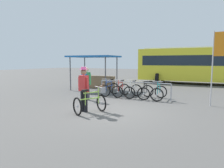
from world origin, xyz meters
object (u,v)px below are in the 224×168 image
(market_stall, at_px, (96,69))
(featured_bicycle, at_px, (93,100))
(person_with_featured_bike, at_px, (84,87))
(pedestrian_with_backpack, at_px, (86,81))
(bus_distant, at_px, (199,64))
(racked_bike_teal, at_px, (159,92))
(racked_bike_blue, at_px, (110,89))
(racked_bike_red, at_px, (121,90))
(racked_bike_white, at_px, (133,91))
(racked_bike_black, at_px, (146,92))
(banner_flag, at_px, (217,54))

(market_stall, bearing_deg, featured_bicycle, -57.18)
(person_with_featured_bike, height_order, market_stall, market_stall)
(pedestrian_with_backpack, height_order, bus_distant, bus_distant)
(racked_bike_teal, height_order, market_stall, market_stall)
(person_with_featured_bike, xyz_separation_m, market_stall, (-3.16, 5.52, 0.45))
(racked_bike_blue, distance_m, racked_bike_teal, 2.80)
(racked_bike_blue, xyz_separation_m, racked_bike_red, (0.70, 0.03, 0.00))
(racked_bike_blue, distance_m, featured_bicycle, 3.96)
(bus_distant, bearing_deg, racked_bike_teal, -95.34)
(market_stall, bearing_deg, racked_bike_teal, -18.85)
(racked_bike_blue, distance_m, racked_bike_white, 1.40)
(racked_bike_teal, distance_m, person_with_featured_bike, 4.27)
(bus_distant, bearing_deg, pedestrian_with_backpack, -110.44)
(racked_bike_black, height_order, featured_bicycle, featured_bicycle)
(pedestrian_with_backpack, bearing_deg, market_stall, 116.96)
(racked_bike_red, bearing_deg, racked_bike_blue, -177.38)
(person_with_featured_bike, relative_size, market_stall, 0.52)
(racked_bike_red, relative_size, bus_distant, 0.11)
(racked_bike_red, xyz_separation_m, racked_bike_black, (1.40, 0.06, 0.00))
(racked_bike_blue, distance_m, pedestrian_with_backpack, 1.87)
(pedestrian_with_backpack, distance_m, bus_distant, 11.30)
(racked_bike_black, distance_m, pedestrian_with_backpack, 3.10)
(racked_bike_red, bearing_deg, market_stall, 147.88)
(racked_bike_blue, height_order, featured_bicycle, featured_bicycle)
(racked_bike_blue, bearing_deg, market_stall, 139.70)
(featured_bicycle, xyz_separation_m, bus_distant, (2.19, 12.51, 1.25))
(bus_distant, bearing_deg, person_with_featured_bike, -101.66)
(pedestrian_with_backpack, height_order, market_stall, market_stall)
(racked_bike_blue, relative_size, racked_bike_teal, 0.95)
(racked_bike_blue, xyz_separation_m, pedestrian_with_backpack, (-0.33, -1.75, 0.57))
(person_with_featured_bike, distance_m, banner_flag, 5.70)
(racked_bike_blue, bearing_deg, racked_bike_white, 2.62)
(racked_bike_white, xyz_separation_m, person_with_featured_bike, (-0.37, -3.77, 0.58))
(featured_bicycle, bearing_deg, racked_bike_white, 90.24)
(featured_bicycle, bearing_deg, pedestrian_with_backpack, 131.81)
(featured_bicycle, bearing_deg, person_with_featured_bike, -177.55)
(racked_bike_teal, height_order, bus_distant, bus_distant)
(racked_bike_black, bearing_deg, bus_distant, 80.17)
(racked_bike_teal, bearing_deg, market_stall, 161.15)
(banner_flag, bearing_deg, racked_bike_white, 176.43)
(racked_bike_black, distance_m, racked_bike_teal, 0.70)
(racked_bike_blue, relative_size, bus_distant, 0.11)
(racked_bike_white, distance_m, banner_flag, 4.34)
(racked_bike_blue, height_order, racked_bike_black, same)
(featured_bicycle, bearing_deg, racked_bike_red, 100.87)
(racked_bike_white, xyz_separation_m, featured_bicycle, (0.02, -3.76, 0.12))
(featured_bicycle, distance_m, person_with_featured_bike, 0.61)
(bus_distant, bearing_deg, racked_bike_white, -104.18)
(racked_bike_blue, xyz_separation_m, bus_distant, (3.61, 8.81, 1.37))
(racked_bike_white, relative_size, bus_distant, 0.11)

